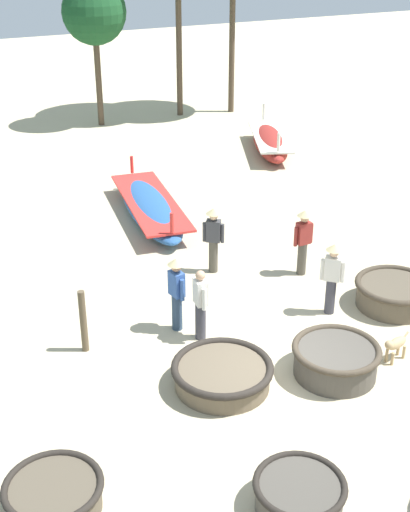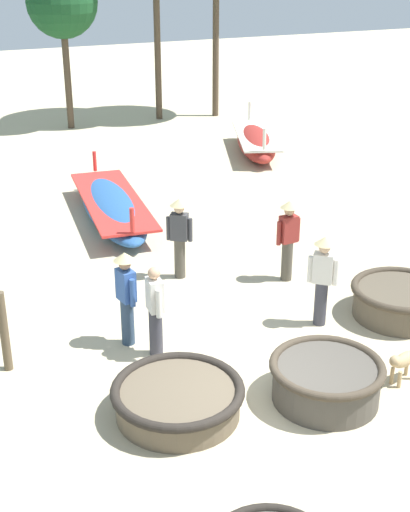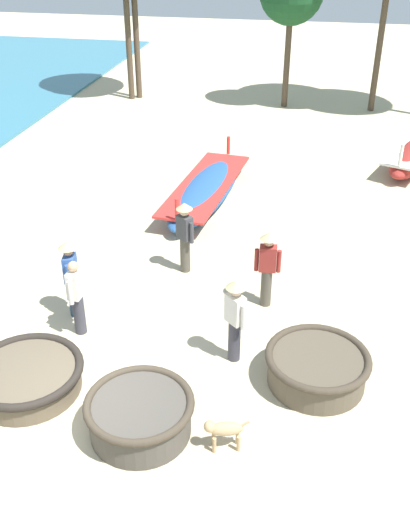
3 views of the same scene
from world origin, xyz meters
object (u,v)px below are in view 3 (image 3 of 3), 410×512
(fisherman_hauling, at_px, (235,315))
(dog, at_px, (224,430))
(fisherman_with_hat, at_px, (77,296))
(fisherman_standing_right, at_px, (71,274))
(coracle_tilted, at_px, (27,377))
(fisherman_crouching, at_px, (268,264))
(long_boat_ochre_hull, at_px, (206,190))
(coracle_nearest, at_px, (317,367))
(fisherman_by_coracle, at_px, (185,233))
(coracle_far_left, at_px, (140,414))

(fisherman_hauling, xyz_separation_m, dog, (0.16, -2.08, -0.59))
(fisherman_with_hat, height_order, fisherman_standing_right, fisherman_standing_right)
(coracle_tilted, relative_size, fisherman_standing_right, 1.15)
(dog, bearing_deg, fisherman_crouching, 86.78)
(fisherman_with_hat, xyz_separation_m, fisherman_standing_right, (-0.31, 0.52, 0.12))
(fisherman_with_hat, relative_size, fisherman_standing_right, 0.94)
(long_boat_ochre_hull, xyz_separation_m, fisherman_with_hat, (-1.21, -6.33, 0.52))
(coracle_nearest, distance_m, coracle_tilted, 4.89)
(long_boat_ochre_hull, xyz_separation_m, dog, (1.94, -8.63, 0.05))
(fisherman_standing_right, relative_size, dog, 2.49)
(coracle_nearest, relative_size, fisherman_standing_right, 1.07)
(fisherman_hauling, height_order, dog, fisherman_hauling)
(fisherman_with_hat, bearing_deg, dog, -36.10)
(coracle_tilted, bearing_deg, fisherman_with_hat, 80.11)
(fisherman_by_coracle, distance_m, fisherman_standing_right, 2.73)
(fisherman_hauling, distance_m, fisherman_with_hat, 3.01)
(coracle_nearest, height_order, coracle_far_left, coracle_far_left)
(fisherman_crouching, distance_m, fisherman_hauling, 1.87)
(coracle_far_left, height_order, long_boat_ochre_hull, long_boat_ochre_hull)
(coracle_nearest, bearing_deg, fisherman_crouching, 116.78)
(coracle_tilted, relative_size, fisherman_hauling, 1.15)
(fisherman_by_coracle, xyz_separation_m, dog, (1.68, -4.89, -0.59))
(dog, bearing_deg, fisherman_by_coracle, 108.99)
(coracle_far_left, distance_m, long_boat_ochre_hull, 8.56)
(coracle_nearest, xyz_separation_m, coracle_tilted, (-4.76, -1.11, -0.06))
(long_boat_ochre_hull, bearing_deg, fisherman_crouching, -65.37)
(fisherman_with_hat, bearing_deg, fisherman_hauling, -4.15)
(fisherman_by_coracle, bearing_deg, coracle_nearest, -46.41)
(coracle_far_left, distance_m, fisherman_hauling, 2.39)
(coracle_far_left, height_order, dog, coracle_far_left)
(coracle_far_left, bearing_deg, fisherman_hauling, 59.76)
(coracle_tilted, height_order, long_boat_ochre_hull, long_boat_ochre_hull)
(long_boat_ochre_hull, relative_size, fisherman_standing_right, 3.11)
(coracle_far_left, distance_m, fisherman_crouching, 4.16)
(fisherman_by_coracle, relative_size, dog, 2.49)
(coracle_far_left, xyz_separation_m, dog, (1.32, -0.09, 0.03))
(coracle_nearest, height_order, fisherman_standing_right, fisherman_standing_right)
(fisherman_crouching, bearing_deg, dog, -93.22)
(coracle_nearest, height_order, dog, coracle_nearest)
(fisherman_by_coracle, relative_size, fisherman_standing_right, 1.00)
(long_boat_ochre_hull, height_order, dog, long_boat_ochre_hull)
(coracle_far_left, bearing_deg, long_boat_ochre_hull, 94.20)
(coracle_tilted, relative_size, fisherman_by_coracle, 1.15)
(fisherman_standing_right, bearing_deg, fisherman_crouching, 16.46)
(long_boat_ochre_hull, distance_m, fisherman_with_hat, 6.47)
(coracle_tilted, relative_size, fisherman_crouching, 1.15)
(fisherman_crouching, bearing_deg, fisherman_hauling, -101.61)
(fisherman_with_hat, bearing_deg, coracle_far_left, -50.24)
(fisherman_crouching, bearing_deg, fisherman_standing_right, -163.54)
(long_boat_ochre_hull, bearing_deg, dog, -77.31)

